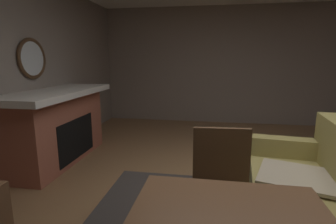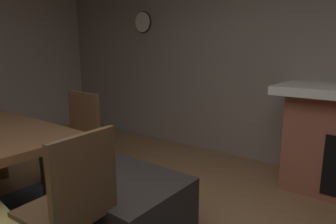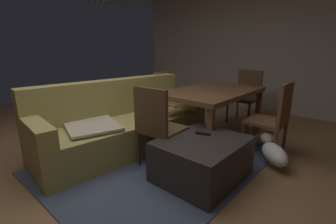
{
  "view_description": "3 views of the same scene",
  "coord_description": "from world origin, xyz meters",
  "px_view_note": "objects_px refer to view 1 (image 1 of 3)",
  "views": [
    {
      "loc": [
        2.26,
        -0.38,
        1.44
      ],
      "look_at": [
        0.15,
        -0.74,
        1.01
      ],
      "focal_mm": 27.66,
      "sensor_mm": 36.0,
      "label": 1
    },
    {
      "loc": [
        -0.97,
        0.63,
        1.37
      ],
      "look_at": [
        -0.11,
        -0.48,
        1.07
      ],
      "focal_mm": 32.12,
      "sensor_mm": 36.0,
      "label": 2
    },
    {
      "loc": [
        -1.34,
        -2.0,
        1.33
      ],
      "look_at": [
        0.28,
        -0.56,
        0.73
      ],
      "focal_mm": 25.25,
      "sensor_mm": 36.0,
      "label": 3
    }
  ],
  "objects_px": {
    "couch": "(326,223)",
    "tv_remote": "(160,208)",
    "round_wall_mirror": "(32,59)",
    "dining_chair_west": "(222,184)",
    "fireplace": "(57,126)"
  },
  "relations": [
    {
      "from": "fireplace",
      "to": "couch",
      "type": "bearing_deg",
      "value": 63.72
    },
    {
      "from": "tv_remote",
      "to": "dining_chair_west",
      "type": "relative_size",
      "value": 0.17
    },
    {
      "from": "couch",
      "to": "round_wall_mirror",
      "type": "bearing_deg",
      "value": -114.24
    },
    {
      "from": "couch",
      "to": "tv_remote",
      "type": "relative_size",
      "value": 14.53
    },
    {
      "from": "fireplace",
      "to": "couch",
      "type": "distance_m",
      "value": 3.3
    },
    {
      "from": "round_wall_mirror",
      "to": "couch",
      "type": "xyz_separation_m",
      "value": [
        1.46,
        3.24,
        -1.13
      ]
    },
    {
      "from": "round_wall_mirror",
      "to": "fireplace",
      "type": "bearing_deg",
      "value": 90.0
    },
    {
      "from": "fireplace",
      "to": "round_wall_mirror",
      "type": "distance_m",
      "value": 0.97
    },
    {
      "from": "fireplace",
      "to": "round_wall_mirror",
      "type": "relative_size",
      "value": 3.44
    },
    {
      "from": "round_wall_mirror",
      "to": "dining_chair_west",
      "type": "height_order",
      "value": "round_wall_mirror"
    },
    {
      "from": "round_wall_mirror",
      "to": "tv_remote",
      "type": "xyz_separation_m",
      "value": [
        1.66,
        2.1,
        -1.01
      ]
    },
    {
      "from": "fireplace",
      "to": "dining_chair_west",
      "type": "height_order",
      "value": "fireplace"
    },
    {
      "from": "couch",
      "to": "dining_chair_west",
      "type": "relative_size",
      "value": 2.5
    },
    {
      "from": "tv_remote",
      "to": "dining_chair_west",
      "type": "xyz_separation_m",
      "value": [
        -0.27,
        0.42,
        0.08
      ]
    },
    {
      "from": "fireplace",
      "to": "tv_remote",
      "type": "distance_m",
      "value": 2.46
    }
  ]
}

